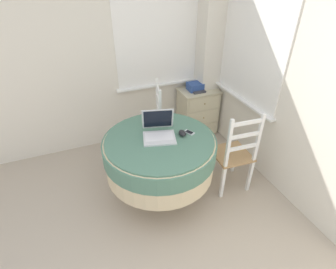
% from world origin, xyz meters
% --- Properties ---
extents(corner_room_shell, '(4.11, 4.47, 2.55)m').
position_xyz_m(corner_room_shell, '(1.02, 1.63, 1.28)').
color(corner_room_shell, silver).
rests_on(corner_room_shell, ground_plane).
extents(round_dining_table, '(1.11, 1.11, 0.77)m').
position_xyz_m(round_dining_table, '(0.57, 1.34, 0.59)').
color(round_dining_table, '#4C3D2D').
rests_on(round_dining_table, ground_plane).
extents(laptop, '(0.38, 0.38, 0.25)m').
position_xyz_m(laptop, '(0.58, 1.39, 0.82)').
color(laptop, silver).
rests_on(laptop, round_dining_table).
extents(computer_mouse, '(0.07, 0.10, 0.05)m').
position_xyz_m(computer_mouse, '(0.80, 1.31, 0.80)').
color(computer_mouse, black).
rests_on(computer_mouse, round_dining_table).
extents(cell_phone, '(0.10, 0.12, 0.01)m').
position_xyz_m(cell_phone, '(0.88, 1.32, 0.78)').
color(cell_phone, '#B2B7BC').
rests_on(cell_phone, round_dining_table).
extents(dining_chair_near_back_window, '(0.47, 0.47, 0.99)m').
position_xyz_m(dining_chair_near_back_window, '(0.72, 2.12, 0.46)').
color(dining_chair_near_back_window, '#A87F51').
rests_on(dining_chair_near_back_window, ground_plane).
extents(dining_chair_near_right_window, '(0.41, 0.42, 0.99)m').
position_xyz_m(dining_chair_near_right_window, '(1.36, 1.18, 0.46)').
color(dining_chair_near_right_window, '#A87F51').
rests_on(dining_chair_near_right_window, ground_plane).
extents(corner_cabinet, '(0.55, 0.40, 0.68)m').
position_xyz_m(corner_cabinet, '(1.55, 2.39, 0.34)').
color(corner_cabinet, beige).
rests_on(corner_cabinet, ground_plane).
extents(storage_box, '(0.20, 0.18, 0.10)m').
position_xyz_m(storage_box, '(1.50, 2.41, 0.73)').
color(storage_box, '#2D4C93').
rests_on(storage_box, corner_cabinet).
extents(book_on_cabinet, '(0.18, 0.20, 0.02)m').
position_xyz_m(book_on_cabinet, '(1.51, 2.37, 0.69)').
color(book_on_cabinet, '#3F3F44').
rests_on(book_on_cabinet, corner_cabinet).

